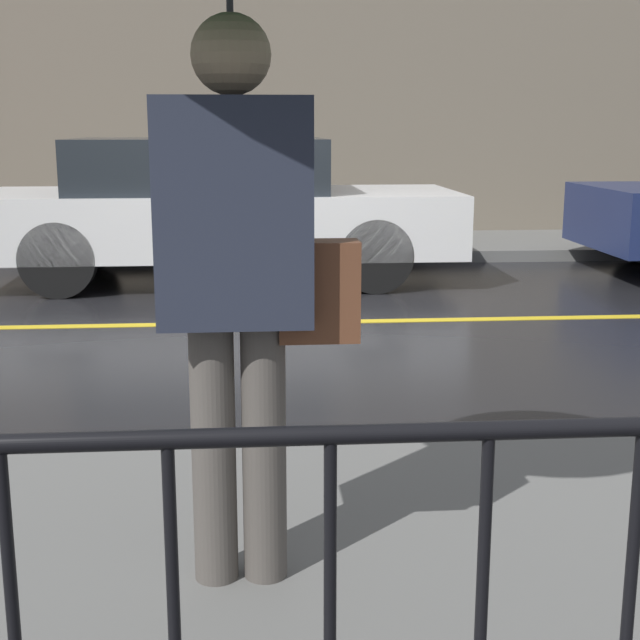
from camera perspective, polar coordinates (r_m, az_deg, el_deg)
ground_plane at (r=7.05m, az=-2.25°, el=-0.18°), size 80.00×80.00×0.00m
sidewalk_near at (r=2.96m, az=1.50°, el=-17.27°), size 28.00×2.64×0.13m
sidewalk_far at (r=11.00m, az=-3.15°, el=4.67°), size 28.00×2.03×0.13m
lane_marking at (r=7.05m, az=-2.25°, el=-0.15°), size 25.20×0.12×0.01m
building_storefront at (r=12.10m, az=-3.44°, el=16.56°), size 28.00×0.30×4.85m
railing_foreground at (r=1.73m, az=5.57°, el=-17.03°), size 12.00×0.04×0.88m
car_white at (r=8.95m, az=-6.72°, el=7.15°), size 4.66×1.77×1.41m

